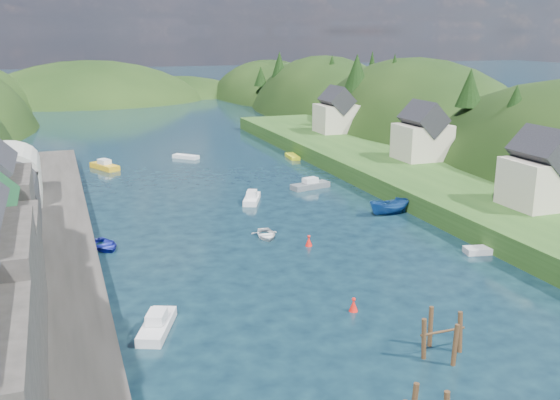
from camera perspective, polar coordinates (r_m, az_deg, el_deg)
name	(u,v)px	position (r m, az deg, el deg)	size (l,w,h in m)	color
ground	(224,188)	(83.47, -5.15, 1.07)	(600.00, 600.00, 0.00)	black
hillside_right	(413,177)	(125.42, 12.11, 2.08)	(36.00, 245.56, 48.00)	black
far_hills	(128,132)	(205.88, -13.74, 6.06)	(103.00, 68.00, 44.00)	black
hill_trees	(199,94)	(96.65, -7.41, 9.59)	(90.68, 146.48, 11.54)	black
quay_left	(21,291)	(52.17, -22.56, -7.71)	(12.00, 110.00, 2.00)	#2D2B28
boat_sheds	(2,184)	(69.23, -24.04, 1.34)	(7.00, 21.00, 7.50)	#2D2D30
terrace_right	(427,181)	(84.26, 13.33, 1.69)	(16.00, 120.00, 2.40)	#234719
right_bank_cottages	(415,135)	(91.84, 12.25, 5.80)	(9.00, 59.24, 8.41)	beige
piling_cluster_far	(442,339)	(42.36, 14.60, -12.21)	(3.26, 3.04, 3.37)	#382314
channel_buoy_near	(354,305)	(47.54, 6.74, -9.53)	(0.70, 0.70, 1.10)	red
channel_buoy_far	(309,241)	(60.93, 2.65, -3.79)	(0.70, 0.70, 1.10)	red
moored_boats	(273,247)	(58.97, -0.67, -4.32)	(38.47, 85.84, 2.14)	silver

